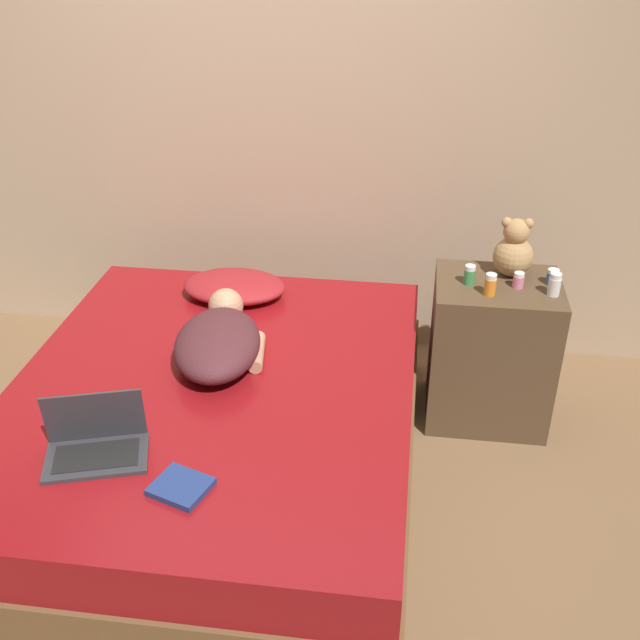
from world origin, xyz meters
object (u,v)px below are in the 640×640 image
at_px(pillow, 234,286).
at_px(laptop, 96,442).
at_px(bottle_green, 470,275).
at_px(person_lying, 219,340).
at_px(bottle_white, 555,285).
at_px(bottle_orange, 490,285).
at_px(bottle_pink, 519,280).
at_px(teddy_bear, 514,250).
at_px(book, 181,487).
at_px(bottle_blue, 553,277).

xyz_separation_m(pillow, laptop, (-0.21, -1.22, -0.00)).
xyz_separation_m(laptop, bottle_green, (1.31, 1.10, 0.20)).
bearing_deg(person_lying, laptop, -120.49).
height_order(bottle_green, bottle_white, bottle_white).
relative_size(bottle_green, bottle_orange, 0.89).
bearing_deg(laptop, bottle_pink, 18.19).
bearing_deg(bottle_white, pillow, 172.96).
bearing_deg(teddy_bear, book, -130.53).
xyz_separation_m(person_lying, bottle_orange, (1.12, 0.33, 0.17)).
bearing_deg(book, laptop, 158.06).
bearing_deg(person_lying, book, -93.17).
relative_size(bottle_green, bottle_white, 0.86).
bearing_deg(bottle_green, bottle_white, -9.28).
height_order(bottle_pink, bottle_orange, bottle_orange).
distance_m(pillow, teddy_bear, 1.33).
xyz_separation_m(bottle_blue, bottle_pink, (-0.15, -0.05, -0.00)).
bearing_deg(bottle_white, bottle_orange, -172.35).
xyz_separation_m(laptop, teddy_bear, (1.51, 1.22, 0.28)).
height_order(person_lying, book, person_lying).
height_order(bottle_blue, bottle_pink, same).
distance_m(bottle_blue, bottle_pink, 0.16).
bearing_deg(book, person_lying, 95.15).
xyz_separation_m(person_lying, bottle_green, (1.04, 0.42, 0.17)).
xyz_separation_m(person_lying, teddy_bear, (1.23, 0.54, 0.24)).
bearing_deg(bottle_pink, bottle_blue, 18.83).
height_order(laptop, bottle_blue, bottle_blue).
bearing_deg(bottle_blue, laptop, -145.79).
bearing_deg(teddy_bear, bottle_green, -148.13).
bearing_deg(bottle_green, teddy_bear, 31.87).
xyz_separation_m(bottle_green, bottle_orange, (0.08, -0.10, 0.01)).
xyz_separation_m(person_lying, laptop, (-0.27, -0.67, -0.03)).
bearing_deg(bottle_white, laptop, -148.17).
distance_m(bottle_blue, book, 1.86).
bearing_deg(bottle_white, book, -138.35).
xyz_separation_m(bottle_green, book, (-0.97, -1.24, -0.24)).
xyz_separation_m(bottle_orange, book, (-1.05, -1.14, -0.24)).
height_order(teddy_bear, book, teddy_bear).
bearing_deg(bottle_orange, pillow, 169.64).
bearing_deg(pillow, book, -84.06).
relative_size(bottle_orange, book, 0.45).
bearing_deg(bottle_orange, person_lying, -163.72).
bearing_deg(laptop, bottle_green, 22.49).
bearing_deg(bottle_orange, book, -132.64).
bearing_deg(pillow, bottle_white, -7.04).
relative_size(bottle_pink, bottle_white, 0.69).
height_order(bottle_pink, bottle_white, bottle_white).
height_order(person_lying, bottle_blue, bottle_blue).
bearing_deg(bottle_green, person_lying, -157.85).
distance_m(laptop, bottle_blue, 2.04).
height_order(person_lying, teddy_bear, teddy_bear).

